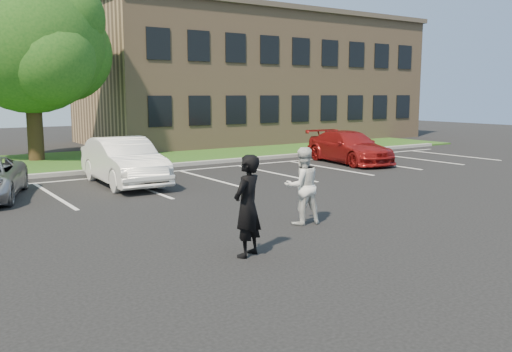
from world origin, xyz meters
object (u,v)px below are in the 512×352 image
Objects in this scene: man_black_suit at (247,206)px; car_white_sedan at (124,161)px; man_white_shirt at (302,186)px; tree at (31,43)px; car_red_compact at (349,147)px; office_building at (254,78)px.

man_black_suit is 9.39m from car_white_sedan.
man_black_suit is 2.90m from man_white_shirt.
tree is 1.80× the size of car_white_sedan.
car_white_sedan is 1.00× the size of car_red_compact.
man_black_suit is 0.40× the size of car_red_compact.
man_white_shirt is at bearing -81.49° from tree.
man_white_shirt is at bearing -77.34° from car_white_sedan.
tree is 4.76× the size of man_white_shirt.
car_red_compact is (9.06, 7.89, -0.21)m from man_white_shirt.
man_black_suit reaches higher than man_white_shirt.
man_black_suit is at bearing 40.93° from man_white_shirt.
car_white_sedan is (1.03, 9.33, -0.18)m from man_black_suit.
office_building is at bearing -151.38° from man_black_suit.
car_red_compact is (10.54, 0.02, -0.09)m from car_white_sedan.
office_building is 12.13× the size of man_white_shirt.
man_white_shirt is (2.50, 1.45, -0.06)m from man_black_suit.
man_white_shirt is at bearing -177.17° from man_black_suit.
car_white_sedan is at bearing -83.45° from tree.
tree is at bearing -162.75° from office_building.
man_white_shirt reaches higher than car_red_compact.
car_red_compact is (-3.70, -13.23, -3.45)m from office_building.
man_black_suit is at bearing -94.23° from car_white_sedan.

